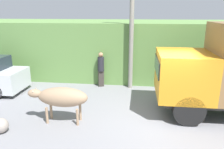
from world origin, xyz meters
name	(u,v)px	position (x,y,z in m)	size (l,w,h in m)	color
ground_plane	(157,120)	(0.00, 0.00, 0.00)	(60.00, 60.00, 0.00)	gray
hillside_embankment	(151,47)	(0.00, 6.72, 1.58)	(32.00, 6.20, 3.16)	#608C47
brown_cow	(61,97)	(-3.31, -0.54, 0.92)	(2.11, 0.68, 1.27)	#9E7F60
pedestrian_on_hill	(101,68)	(-2.61, 3.37, 0.99)	(0.42, 0.42, 1.77)	#38332D
utility_pole	(132,18)	(-1.11, 3.35, 3.45)	(0.90, 0.21, 6.66)	gray
roadside_rock	(1,126)	(-5.01, -1.48, 0.24)	(0.48, 0.48, 0.48)	gray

